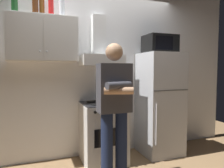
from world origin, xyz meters
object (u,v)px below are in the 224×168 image
stove_oven (103,132)px  microwave (160,44)px  person_standing (114,108)px  bottle_beer_brown (42,7)px  bottle_rum_dark (35,5)px  bottle_soda_red (51,7)px  upper_cabinet (43,39)px  refrigerator (160,104)px  range_hood (100,52)px  bottle_vodka_clear (62,6)px  bottle_wine_green (14,2)px

stove_oven → microwave: microwave is taller
microwave → person_standing: (-1.00, -0.62, -0.84)m
bottle_beer_brown → bottle_rum_dark: bearing=-170.3°
stove_oven → bottle_rum_dark: 1.98m
person_standing → bottle_soda_red: bottle_soda_red is taller
upper_cabinet → refrigerator: bearing=-4.1°
stove_oven → refrigerator: refrigerator is taller
bottle_rum_dark → microwave: bearing=-3.7°
range_hood → bottle_rum_dark: bottle_rum_dark is taller
stove_oven → microwave: bearing=1.2°
upper_cabinet → bottle_vodka_clear: 0.51m
person_standing → bottle_beer_brown: bottle_beer_brown is taller
bottle_wine_green → range_hood: bearing=-0.8°
bottle_vodka_clear → bottle_beer_brown: size_ratio=1.14×
bottle_wine_green → bottle_beer_brown: (0.33, 0.01, -0.03)m
bottle_soda_red → bottle_wine_green: 0.45m
person_standing → bottle_beer_brown: bearing=134.7°
stove_oven → bottle_rum_dark: bottle_rum_dark is taller
stove_oven → microwave: size_ratio=1.82×
upper_cabinet → range_hood: range_hood is taller
bottle_vodka_clear → bottle_beer_brown: bearing=167.5°
microwave → bottle_soda_red: bottle_soda_red is taller
bottle_soda_red → bottle_beer_brown: bearing=165.9°
person_standing → bottle_vodka_clear: bearing=125.2°
stove_oven → upper_cabinet: bearing=171.1°
refrigerator → bottle_wine_green: size_ratio=4.91×
upper_cabinet → bottle_soda_red: bearing=-0.4°
stove_oven → bottle_soda_red: bottle_soda_red is taller
range_hood → bottle_rum_dark: (-0.88, 0.01, 0.60)m
refrigerator → person_standing: 1.17m
refrigerator → microwave: 0.94m
stove_oven → microwave: (0.95, 0.02, 1.31)m
bottle_vodka_clear → refrigerator: bearing=-3.7°
microwave → bottle_beer_brown: bottle_beer_brown is taller
bottle_rum_dark → bottle_wine_green: bearing=179.1°
bottle_rum_dark → bottle_beer_brown: bottle_rum_dark is taller
refrigerator → bottle_soda_red: size_ratio=5.81×
microwave → bottle_beer_brown: (-1.75, 0.13, 0.44)m
refrigerator → bottle_soda_red: (-1.64, 0.12, 1.38)m
upper_cabinet → bottle_rum_dark: 0.45m
range_hood → bottle_vodka_clear: size_ratio=2.50×
bottle_rum_dark → bottle_vodka_clear: 0.34m
range_hood → bottle_soda_red: 0.90m
microwave → bottle_vodka_clear: bearing=177.0°
stove_oven → person_standing: person_standing is taller
bottle_rum_dark → bottle_soda_red: (0.20, -0.01, -0.01)m
refrigerator → bottle_rum_dark: (-1.83, 0.14, 1.39)m
bottle_soda_red → bottle_vodka_clear: (0.14, -0.03, 0.01)m
bottle_wine_green → bottle_rum_dark: bearing=-0.9°
microwave → bottle_wine_green: bearing=176.6°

